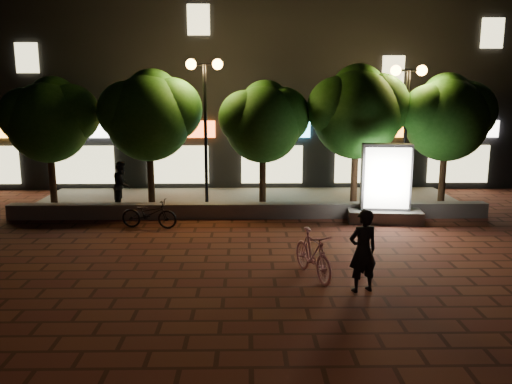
{
  "coord_description": "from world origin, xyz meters",
  "views": [
    {
      "loc": [
        -0.05,
        -12.91,
        4.25
      ],
      "look_at": [
        0.19,
        1.5,
        1.38
      ],
      "focal_mm": 36.35,
      "sensor_mm": 36.0,
      "label": 1
    }
  ],
  "objects_px": {
    "scooter_parked": "(149,214)",
    "tree_left": "(150,113)",
    "street_lamp_right": "(407,100)",
    "scooter_pink": "(313,254)",
    "street_lamp_left": "(205,96)",
    "tree_mid": "(264,119)",
    "ad_kiosk": "(385,190)",
    "pedestrian": "(122,184)",
    "tree_right": "(358,109)",
    "tree_far_left": "(50,117)",
    "tree_far_right": "(448,115)",
    "rider": "(363,251)"
  },
  "relations": [
    {
      "from": "scooter_pink",
      "to": "pedestrian",
      "type": "xyz_separation_m",
      "value": [
        -5.95,
        6.92,
        0.36
      ]
    },
    {
      "from": "tree_far_right",
      "to": "pedestrian",
      "type": "height_order",
      "value": "tree_far_right"
    },
    {
      "from": "ad_kiosk",
      "to": "tree_right",
      "type": "bearing_deg",
      "value": 106.26
    },
    {
      "from": "tree_mid",
      "to": "scooter_parked",
      "type": "relative_size",
      "value": 2.58
    },
    {
      "from": "street_lamp_left",
      "to": "tree_mid",
      "type": "bearing_deg",
      "value": 7.31
    },
    {
      "from": "tree_far_left",
      "to": "tree_far_right",
      "type": "bearing_deg",
      "value": 0.0
    },
    {
      "from": "pedestrian",
      "to": "tree_far_left",
      "type": "bearing_deg",
      "value": 88.87
    },
    {
      "from": "tree_mid",
      "to": "ad_kiosk",
      "type": "relative_size",
      "value": 1.77
    },
    {
      "from": "street_lamp_right",
      "to": "tree_far_right",
      "type": "bearing_deg",
      "value": 9.61
    },
    {
      "from": "scooter_parked",
      "to": "tree_left",
      "type": "bearing_deg",
      "value": 15.23
    },
    {
      "from": "ad_kiosk",
      "to": "pedestrian",
      "type": "relative_size",
      "value": 1.52
    },
    {
      "from": "tree_mid",
      "to": "street_lamp_right",
      "type": "relative_size",
      "value": 0.9
    },
    {
      "from": "street_lamp_right",
      "to": "tree_right",
      "type": "bearing_deg",
      "value": 170.9
    },
    {
      "from": "tree_mid",
      "to": "pedestrian",
      "type": "relative_size",
      "value": 2.69
    },
    {
      "from": "tree_left",
      "to": "scooter_pink",
      "type": "height_order",
      "value": "tree_left"
    },
    {
      "from": "street_lamp_right",
      "to": "ad_kiosk",
      "type": "xyz_separation_m",
      "value": [
        -1.07,
        -1.7,
        -2.87
      ]
    },
    {
      "from": "tree_far_left",
      "to": "ad_kiosk",
      "type": "relative_size",
      "value": 1.82
    },
    {
      "from": "scooter_pink",
      "to": "pedestrian",
      "type": "bearing_deg",
      "value": 112.52
    },
    {
      "from": "tree_right",
      "to": "scooter_pink",
      "type": "bearing_deg",
      "value": -108.84
    },
    {
      "from": "scooter_pink",
      "to": "rider",
      "type": "bearing_deg",
      "value": -60.32
    },
    {
      "from": "tree_right",
      "to": "street_lamp_left",
      "type": "height_order",
      "value": "street_lamp_left"
    },
    {
      "from": "tree_left",
      "to": "street_lamp_left",
      "type": "relative_size",
      "value": 0.94
    },
    {
      "from": "tree_left",
      "to": "ad_kiosk",
      "type": "xyz_separation_m",
      "value": [
        7.87,
        -1.96,
        -2.42
      ]
    },
    {
      "from": "tree_far_right",
      "to": "street_lamp_right",
      "type": "height_order",
      "value": "street_lamp_right"
    },
    {
      "from": "tree_far_left",
      "to": "street_lamp_right",
      "type": "height_order",
      "value": "street_lamp_right"
    },
    {
      "from": "street_lamp_left",
      "to": "ad_kiosk",
      "type": "bearing_deg",
      "value": -16.0
    },
    {
      "from": "street_lamp_right",
      "to": "pedestrian",
      "type": "height_order",
      "value": "street_lamp_right"
    },
    {
      "from": "tree_mid",
      "to": "street_lamp_left",
      "type": "distance_m",
      "value": 2.22
    },
    {
      "from": "tree_right",
      "to": "tree_mid",
      "type": "bearing_deg",
      "value": -180.0
    },
    {
      "from": "tree_mid",
      "to": "tree_left",
      "type": "bearing_deg",
      "value": 180.0
    },
    {
      "from": "street_lamp_right",
      "to": "rider",
      "type": "relative_size",
      "value": 2.77
    },
    {
      "from": "street_lamp_right",
      "to": "scooter_pink",
      "type": "distance_m",
      "value": 8.61
    },
    {
      "from": "tree_mid",
      "to": "ad_kiosk",
      "type": "xyz_separation_m",
      "value": [
        3.88,
        -1.96,
        -2.19
      ]
    },
    {
      "from": "scooter_parked",
      "to": "street_lamp_left",
      "type": "bearing_deg",
      "value": -25.25
    },
    {
      "from": "tree_right",
      "to": "ad_kiosk",
      "type": "bearing_deg",
      "value": -73.74
    },
    {
      "from": "scooter_pink",
      "to": "scooter_parked",
      "type": "height_order",
      "value": "scooter_pink"
    },
    {
      "from": "scooter_pink",
      "to": "street_lamp_left",
      "type": "bearing_deg",
      "value": 95.1
    },
    {
      "from": "tree_far_right",
      "to": "pedestrian",
      "type": "bearing_deg",
      "value": -179.16
    },
    {
      "from": "street_lamp_left",
      "to": "scooter_parked",
      "type": "distance_m",
      "value": 4.61
    },
    {
      "from": "tree_far_left",
      "to": "street_lamp_right",
      "type": "distance_m",
      "value": 12.47
    },
    {
      "from": "ad_kiosk",
      "to": "pedestrian",
      "type": "distance_m",
      "value": 9.12
    },
    {
      "from": "tree_right",
      "to": "pedestrian",
      "type": "bearing_deg",
      "value": -178.84
    },
    {
      "from": "rider",
      "to": "pedestrian",
      "type": "distance_m",
      "value": 10.39
    },
    {
      "from": "street_lamp_left",
      "to": "pedestrian",
      "type": "xyz_separation_m",
      "value": [
        -3.02,
        0.09,
        -3.11
      ]
    },
    {
      "from": "tree_far_right",
      "to": "rider",
      "type": "relative_size",
      "value": 2.65
    },
    {
      "from": "tree_far_left",
      "to": "scooter_parked",
      "type": "height_order",
      "value": "tree_far_left"
    },
    {
      "from": "tree_right",
      "to": "scooter_pink",
      "type": "distance_m",
      "value": 8.07
    },
    {
      "from": "tree_left",
      "to": "tree_far_right",
      "type": "bearing_deg",
      "value": -0.0
    },
    {
      "from": "tree_left",
      "to": "rider",
      "type": "height_order",
      "value": "tree_left"
    },
    {
      "from": "scooter_pink",
      "to": "rider",
      "type": "xyz_separation_m",
      "value": [
        0.95,
        -0.86,
        0.35
      ]
    }
  ]
}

